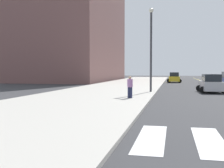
{
  "coord_description": "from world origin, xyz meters",
  "views": [
    {
      "loc": [
        -5.63,
        -5.2,
        2.21
      ],
      "look_at": [
        -11.51,
        22.1,
        0.84
      ],
      "focal_mm": 45.63,
      "sensor_mm": 36.0,
      "label": 1
    }
  ],
  "objects_px": {
    "car_silver_nearest": "(211,84)",
    "car_yellow_fourth": "(174,78)",
    "street_lamp": "(151,43)",
    "pedestrian_walking_west": "(130,86)"
  },
  "relations": [
    {
      "from": "car_silver_nearest",
      "to": "car_yellow_fourth",
      "type": "height_order",
      "value": "car_yellow_fourth"
    },
    {
      "from": "car_yellow_fourth",
      "to": "pedestrian_walking_west",
      "type": "xyz_separation_m",
      "value": [
        -3.27,
        -30.99,
        0.19
      ]
    },
    {
      "from": "car_silver_nearest",
      "to": "street_lamp",
      "type": "distance_m",
      "value": 7.28
    },
    {
      "from": "pedestrian_walking_west",
      "to": "car_yellow_fourth",
      "type": "bearing_deg",
      "value": 88.86
    },
    {
      "from": "car_silver_nearest",
      "to": "car_yellow_fourth",
      "type": "bearing_deg",
      "value": 96.04
    },
    {
      "from": "car_yellow_fourth",
      "to": "pedestrian_walking_west",
      "type": "height_order",
      "value": "car_yellow_fourth"
    },
    {
      "from": "car_yellow_fourth",
      "to": "street_lamp",
      "type": "distance_m",
      "value": 24.89
    },
    {
      "from": "car_silver_nearest",
      "to": "car_yellow_fourth",
      "type": "relative_size",
      "value": 1.01
    },
    {
      "from": "pedestrian_walking_west",
      "to": "street_lamp",
      "type": "height_order",
      "value": "street_lamp"
    },
    {
      "from": "car_yellow_fourth",
      "to": "car_silver_nearest",
      "type": "bearing_deg",
      "value": -82.09
    }
  ]
}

